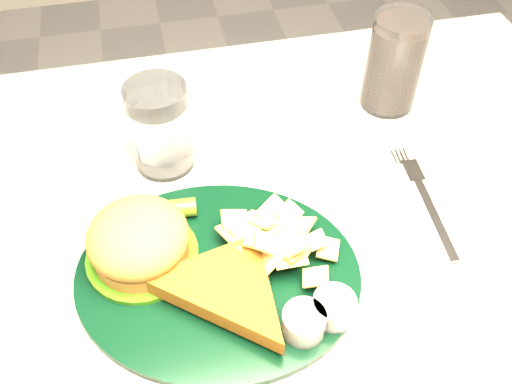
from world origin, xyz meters
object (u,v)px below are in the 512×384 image
Objects in this scene: table at (237,357)px; fork_napkin at (432,213)px; dinner_plate at (217,259)px; cola_glass at (394,63)px; water_glass at (160,127)px.

fork_napkin is at bearing -8.94° from table.
dinner_plate is 2.25× the size of cola_glass.
dinner_plate is at bearing -139.88° from cola_glass.
water_glass is at bearing 155.79° from fork_napkin.
table is at bearing -146.34° from cola_glass.
water_glass is at bearing 116.38° from table.
dinner_plate is 1.93× the size of fork_napkin.
dinner_plate is at bearing -79.42° from water_glass.
dinner_plate is 2.58× the size of water_glass.
cola_glass is (0.29, 0.19, 0.45)m from table.
fork_napkin is (0.29, 0.03, -0.03)m from dinner_plate.
fork_napkin reaches higher than table.
cola_glass reaches higher than table.
table is 0.46m from fork_napkin.
water_glass is 0.36m from cola_glass.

